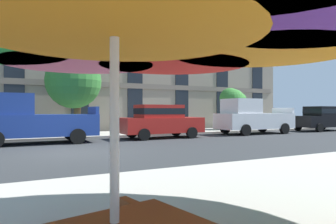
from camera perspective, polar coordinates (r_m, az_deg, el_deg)
The scene contains 10 objects.
ground_plane at distance 11.06m, azimuth -17.53°, elevation -7.39°, with size 120.00×120.00×0.00m, color #2D3033.
sidewalk_far at distance 17.77m, azimuth -21.05°, elevation -4.31°, with size 56.00×3.60×0.12m, color #B2ADA3.
apartment_building at distance 26.68m, azimuth -22.88°, elevation 14.40°, with size 37.60×12.08×16.00m.
pickup_blue at distance 14.54m, azimuth -24.46°, elevation -1.51°, with size 5.10×2.12×2.20m.
sedan_red at distance 16.07m, azimuth -1.43°, elevation -1.60°, with size 4.40×1.98×1.78m.
pickup_white at distance 19.66m, azimuth 15.61°, elevation -1.05°, with size 5.10×2.12×2.20m.
sedan_black at distance 24.62m, azimuth 27.11°, elevation -0.98°, with size 4.40×1.98×1.78m.
street_tree_middle at distance 18.14m, azimuth -17.36°, elevation 5.36°, with size 3.14×3.14×4.73m.
street_tree_right at distance 22.45m, azimuth 12.21°, elevation 2.15°, with size 1.93×1.84×3.14m.
patio_umbrella at distance 2.02m, azimuth -10.13°, elevation 20.20°, with size 4.00×4.00×2.46m.
Camera 1 is at (-1.75, -10.82, 1.47)m, focal length 32.14 mm.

